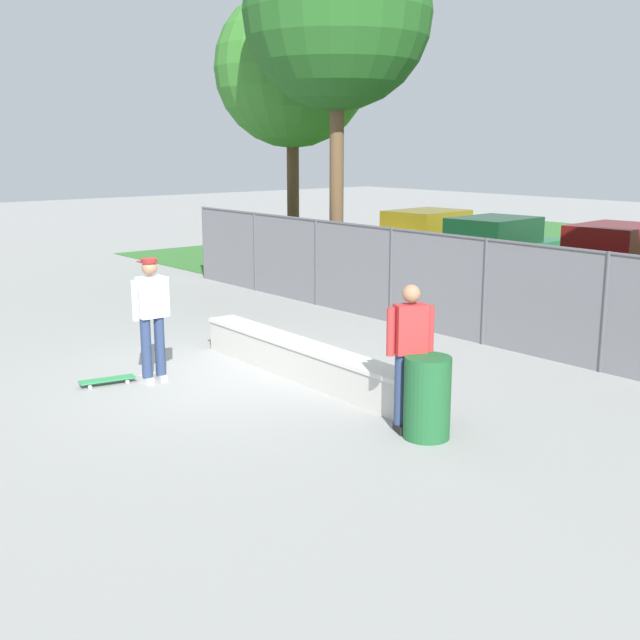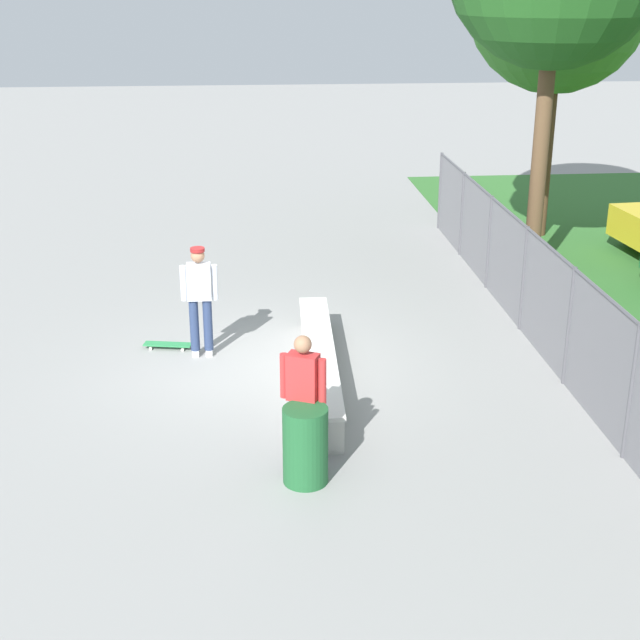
# 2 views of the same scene
# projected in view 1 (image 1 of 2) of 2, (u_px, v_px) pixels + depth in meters

# --- Properties ---
(ground_plane) EXTENTS (80.00, 80.00, 0.00)m
(ground_plane) POSITION_uv_depth(u_px,v_px,m) (226.00, 377.00, 12.14)
(ground_plane) COLOR gray
(concrete_ledge) EXTENTS (4.71, 0.66, 0.54)m
(concrete_ledge) POSITION_uv_depth(u_px,v_px,m) (301.00, 360.00, 12.07)
(concrete_ledge) COLOR #B7B5AD
(concrete_ledge) RESTS_ON ground
(skateboarder) EXTENTS (0.31, 0.60, 1.84)m
(skateboarder) POSITION_uv_depth(u_px,v_px,m) (151.00, 314.00, 11.65)
(skateboarder) COLOR beige
(skateboarder) RESTS_ON ground
(skateboard) EXTENTS (0.35, 0.82, 0.09)m
(skateboard) POSITION_uv_depth(u_px,v_px,m) (107.00, 380.00, 11.74)
(skateboard) COLOR #2D8C4C
(skateboard) RESTS_ON ground
(chainlink_fence) EXTENTS (16.17, 0.07, 1.87)m
(chainlink_fence) POSITION_uv_depth(u_px,v_px,m) (435.00, 279.00, 14.79)
(chainlink_fence) COLOR #4C4C51
(chainlink_fence) RESTS_ON ground
(tree_near_left) EXTENTS (4.02, 4.02, 7.35)m
(tree_near_left) POSITION_uv_depth(u_px,v_px,m) (292.00, 69.00, 20.69)
(tree_near_left) COLOR #513823
(tree_near_left) RESTS_ON ground
(tree_near_right) EXTENTS (4.13, 4.13, 8.28)m
(tree_near_right) POSITION_uv_depth(u_px,v_px,m) (337.00, 14.00, 17.40)
(tree_near_right) COLOR brown
(tree_near_right) RESTS_ON ground
(car_yellow) EXTENTS (2.31, 4.35, 1.66)m
(car_yellow) POSITION_uv_depth(u_px,v_px,m) (428.00, 240.00, 22.35)
(car_yellow) COLOR gold
(car_yellow) RESTS_ON ground
(car_green) EXTENTS (2.31, 4.35, 1.66)m
(car_green) POSITION_uv_depth(u_px,v_px,m) (495.00, 250.00, 20.22)
(car_green) COLOR #1E6638
(car_green) RESTS_ON ground
(car_red) EXTENTS (2.31, 4.35, 1.66)m
(car_red) POSITION_uv_depth(u_px,v_px,m) (616.00, 260.00, 18.42)
(car_red) COLOR #B21E1E
(car_red) RESTS_ON ground
(bystander) EXTENTS (0.39, 0.56, 1.82)m
(bystander) POSITION_uv_depth(u_px,v_px,m) (410.00, 351.00, 9.65)
(bystander) COLOR black
(bystander) RESTS_ON ground
(trash_bin) EXTENTS (0.56, 0.56, 1.00)m
(trash_bin) POSITION_uv_depth(u_px,v_px,m) (427.00, 398.00, 9.54)
(trash_bin) COLOR #1E592D
(trash_bin) RESTS_ON ground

